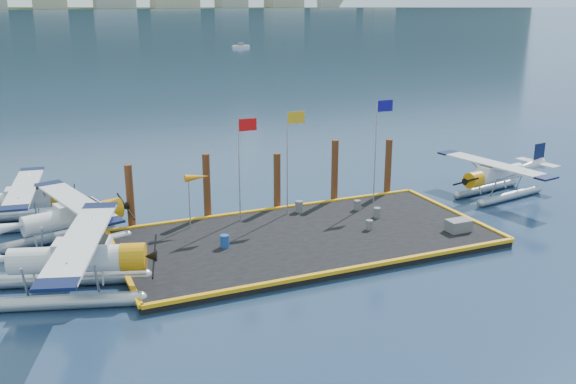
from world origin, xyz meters
name	(u,v)px	position (x,y,z in m)	size (l,w,h in m)	color
ground	(306,242)	(0.00, 0.00, 0.00)	(4000.00, 4000.00, 0.00)	#192E4D
dock	(306,239)	(0.00, 0.00, 0.20)	(20.00, 10.00, 0.40)	black
dock_bumpers	(306,234)	(0.00, 0.00, 0.49)	(20.25, 10.25, 0.18)	orange
far_backdrop	(108,0)	(239.91, 1737.52, 9.45)	(3050.00, 2050.00, 810.00)	black
seaplane_a	(74,263)	(-12.31, -2.00, 1.61)	(9.68, 10.37, 3.70)	#9AA1A8
seaplane_b	(70,220)	(-11.88, 4.53, 1.46)	(8.73, 9.41, 3.35)	#9AA1A8
seaplane_c	(19,203)	(-14.33, 9.03, 1.40)	(8.30, 9.12, 3.22)	#9AA1A8
seaplane_d	(496,177)	(15.30, 2.67, 1.38)	(8.18, 8.94, 3.16)	#9AA1A8
drum_0	(225,241)	(-4.65, 0.10, 0.74)	(0.48, 0.48, 0.67)	navy
drum_1	(369,225)	(3.68, -0.53, 0.67)	(0.39, 0.39, 0.55)	#59585D
drum_2	(377,213)	(5.15, 1.11, 0.70)	(0.42, 0.42, 0.60)	#59585D
drum_4	(357,205)	(4.78, 2.82, 0.70)	(0.42, 0.42, 0.60)	#59585D
drum_5	(299,206)	(1.32, 3.88, 0.74)	(0.49, 0.49, 0.68)	#59585D
crate	(458,225)	(8.12, -2.72, 0.73)	(1.31, 0.88, 0.66)	#59585D
flagpole_red	(242,154)	(-2.29, 3.80, 4.40)	(1.14, 0.08, 6.00)	#9C9CA5
flagpole_yellow	(290,147)	(0.70, 3.80, 4.51)	(1.14, 0.08, 6.20)	#9C9CA5
flagpole_blue	(379,136)	(6.70, 3.80, 4.69)	(1.14, 0.08, 6.50)	#9C9CA5
windsock	(197,179)	(-5.03, 3.80, 3.23)	(1.40, 0.44, 3.12)	#9C9CA5
piling_0	(130,199)	(-8.50, 5.40, 2.00)	(0.44, 0.44, 4.00)	#482C14
piling_1	(207,188)	(-4.00, 5.40, 2.10)	(0.44, 0.44, 4.20)	#482C14
piling_2	(277,183)	(0.50, 5.40, 1.90)	(0.44, 0.44, 3.80)	#482C14
piling_3	(335,173)	(4.50, 5.40, 2.15)	(0.44, 0.44, 4.30)	#482C14
piling_4	(388,169)	(8.50, 5.40, 2.00)	(0.44, 0.44, 4.00)	#482C14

